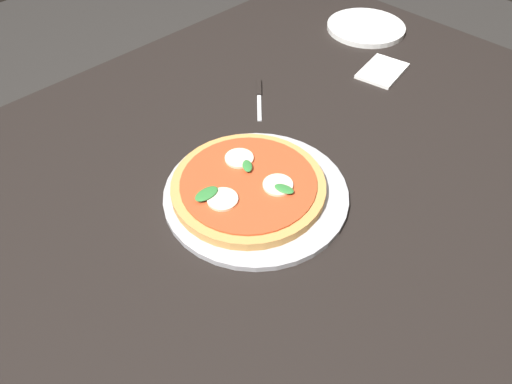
# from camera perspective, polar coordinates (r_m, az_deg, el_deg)

# --- Properties ---
(ground_plane) EXTENTS (6.00, 6.00, 0.00)m
(ground_plane) POSITION_cam_1_polar(r_m,az_deg,el_deg) (1.57, 0.26, -18.21)
(ground_plane) COLOR #2D2B28
(dining_table) EXTENTS (1.60, 1.12, 0.77)m
(dining_table) POSITION_cam_1_polar(r_m,az_deg,el_deg) (1.00, 0.39, -0.58)
(dining_table) COLOR black
(dining_table) RESTS_ON ground_plane
(serving_tray) EXTENTS (0.34, 0.34, 0.01)m
(serving_tray) POSITION_cam_1_polar(r_m,az_deg,el_deg) (0.88, 0.00, -0.18)
(serving_tray) COLOR #B2B2B7
(serving_tray) RESTS_ON dining_table
(pizza) EXTENTS (0.28, 0.28, 0.03)m
(pizza) POSITION_cam_1_polar(r_m,az_deg,el_deg) (0.87, -0.93, 0.79)
(pizza) COLOR tan
(pizza) RESTS_ON serving_tray
(plate_white) EXTENTS (0.22, 0.22, 0.01)m
(plate_white) POSITION_cam_1_polar(r_m,az_deg,el_deg) (1.44, 13.08, 18.74)
(plate_white) COLOR white
(plate_white) RESTS_ON dining_table
(napkin) EXTENTS (0.14, 0.11, 0.01)m
(napkin) POSITION_cam_1_polar(r_m,az_deg,el_deg) (1.25, 14.96, 13.90)
(napkin) COLOR white
(napkin) RESTS_ON dining_table
(knife) EXTENTS (0.12, 0.12, 0.01)m
(knife) POSITION_cam_1_polar(r_m,az_deg,el_deg) (1.13, 0.37, 11.70)
(knife) COLOR black
(knife) RESTS_ON dining_table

